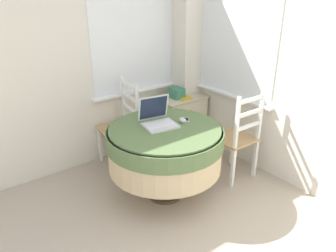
{
  "coord_description": "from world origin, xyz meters",
  "views": [
    {
      "loc": [
        -0.94,
        -0.58,
        1.99
      ],
      "look_at": [
        0.87,
        1.81,
        0.67
      ],
      "focal_mm": 35.0,
      "sensor_mm": 36.0,
      "label": 1
    }
  ],
  "objects_px": {
    "corner_cabinet": "(180,120)",
    "storage_box": "(177,93)",
    "dining_chair_near_back_window": "(122,126)",
    "cell_phone": "(186,120)",
    "laptop": "(158,119)",
    "computer_mouse": "(183,120)",
    "round_dining_table": "(165,145)",
    "book_on_cabinet": "(182,97)",
    "dining_chair_near_right_window": "(238,138)"
  },
  "relations": [
    {
      "from": "corner_cabinet",
      "to": "storage_box",
      "type": "relative_size",
      "value": 3.94
    },
    {
      "from": "dining_chair_near_back_window",
      "to": "storage_box",
      "type": "xyz_separation_m",
      "value": [
        0.79,
        -0.03,
        0.26
      ]
    },
    {
      "from": "dining_chair_near_back_window",
      "to": "cell_phone",
      "type": "bearing_deg",
      "value": -70.62
    },
    {
      "from": "laptop",
      "to": "dining_chair_near_back_window",
      "type": "distance_m",
      "value": 0.8
    },
    {
      "from": "laptop",
      "to": "cell_phone",
      "type": "distance_m",
      "value": 0.3
    },
    {
      "from": "laptop",
      "to": "dining_chair_near_back_window",
      "type": "bearing_deg",
      "value": 90.09
    },
    {
      "from": "laptop",
      "to": "computer_mouse",
      "type": "height_order",
      "value": "laptop"
    },
    {
      "from": "corner_cabinet",
      "to": "laptop",
      "type": "bearing_deg",
      "value": -139.95
    },
    {
      "from": "round_dining_table",
      "to": "book_on_cabinet",
      "type": "height_order",
      "value": "round_dining_table"
    },
    {
      "from": "round_dining_table",
      "to": "dining_chair_near_back_window",
      "type": "distance_m",
      "value": 0.84
    },
    {
      "from": "dining_chair_near_right_window",
      "to": "book_on_cabinet",
      "type": "xyz_separation_m",
      "value": [
        0.01,
        0.96,
        0.2
      ]
    },
    {
      "from": "corner_cabinet",
      "to": "dining_chair_near_right_window",
      "type": "bearing_deg",
      "value": -91.52
    },
    {
      "from": "laptop",
      "to": "round_dining_table",
      "type": "bearing_deg",
      "value": -87.26
    },
    {
      "from": "round_dining_table",
      "to": "book_on_cabinet",
      "type": "bearing_deg",
      "value": 42.71
    },
    {
      "from": "round_dining_table",
      "to": "corner_cabinet",
      "type": "relative_size",
      "value": 1.69
    },
    {
      "from": "dining_chair_near_right_window",
      "to": "book_on_cabinet",
      "type": "relative_size",
      "value": 3.98
    },
    {
      "from": "dining_chair_near_back_window",
      "to": "dining_chair_near_right_window",
      "type": "bearing_deg",
      "value": -50.67
    },
    {
      "from": "dining_chair_near_right_window",
      "to": "laptop",
      "type": "bearing_deg",
      "value": 160.9
    },
    {
      "from": "round_dining_table",
      "to": "corner_cabinet",
      "type": "xyz_separation_m",
      "value": [
        0.86,
        0.83,
        -0.23
      ]
    },
    {
      "from": "computer_mouse",
      "to": "book_on_cabinet",
      "type": "distance_m",
      "value": 0.99
    },
    {
      "from": "round_dining_table",
      "to": "cell_phone",
      "type": "height_order",
      "value": "cell_phone"
    },
    {
      "from": "laptop",
      "to": "storage_box",
      "type": "distance_m",
      "value": 1.06
    },
    {
      "from": "dining_chair_near_back_window",
      "to": "corner_cabinet",
      "type": "xyz_separation_m",
      "value": [
        0.86,
        -0.01,
        -0.14
      ]
    },
    {
      "from": "dining_chair_near_back_window",
      "to": "book_on_cabinet",
      "type": "xyz_separation_m",
      "value": [
        0.84,
        -0.06,
        0.2
      ]
    },
    {
      "from": "corner_cabinet",
      "to": "book_on_cabinet",
      "type": "bearing_deg",
      "value": -109.44
    },
    {
      "from": "cell_phone",
      "to": "dining_chair_near_right_window",
      "type": "bearing_deg",
      "value": -20.84
    },
    {
      "from": "laptop",
      "to": "dining_chair_near_right_window",
      "type": "relative_size",
      "value": 0.35
    },
    {
      "from": "computer_mouse",
      "to": "book_on_cabinet",
      "type": "bearing_deg",
      "value": 51.09
    },
    {
      "from": "storage_box",
      "to": "dining_chair_near_right_window",
      "type": "bearing_deg",
      "value": -87.37
    },
    {
      "from": "computer_mouse",
      "to": "dining_chair_near_back_window",
      "type": "relative_size",
      "value": 0.09
    },
    {
      "from": "laptop",
      "to": "corner_cabinet",
      "type": "distance_m",
      "value": 1.22
    },
    {
      "from": "dining_chair_near_back_window",
      "to": "book_on_cabinet",
      "type": "distance_m",
      "value": 0.87
    },
    {
      "from": "computer_mouse",
      "to": "dining_chair_near_right_window",
      "type": "xyz_separation_m",
      "value": [
        0.62,
        -0.19,
        -0.3
      ]
    },
    {
      "from": "round_dining_table",
      "to": "computer_mouse",
      "type": "distance_m",
      "value": 0.3
    },
    {
      "from": "computer_mouse",
      "to": "corner_cabinet",
      "type": "xyz_separation_m",
      "value": [
        0.64,
        0.83,
        -0.44
      ]
    },
    {
      "from": "round_dining_table",
      "to": "computer_mouse",
      "type": "relative_size",
      "value": 12.41
    },
    {
      "from": "round_dining_table",
      "to": "computer_mouse",
      "type": "height_order",
      "value": "computer_mouse"
    },
    {
      "from": "laptop",
      "to": "storage_box",
      "type": "bearing_deg",
      "value": 41.65
    },
    {
      "from": "round_dining_table",
      "to": "book_on_cabinet",
      "type": "xyz_separation_m",
      "value": [
        0.84,
        0.77,
        0.11
      ]
    },
    {
      "from": "round_dining_table",
      "to": "dining_chair_near_right_window",
      "type": "bearing_deg",
      "value": -12.55
    },
    {
      "from": "corner_cabinet",
      "to": "book_on_cabinet",
      "type": "xyz_separation_m",
      "value": [
        -0.02,
        -0.06,
        0.34
      ]
    },
    {
      "from": "dining_chair_near_right_window",
      "to": "storage_box",
      "type": "distance_m",
      "value": 1.02
    },
    {
      "from": "round_dining_table",
      "to": "dining_chair_near_back_window",
      "type": "xyz_separation_m",
      "value": [
        -0.01,
        0.84,
        -0.09
      ]
    },
    {
      "from": "storage_box",
      "to": "book_on_cabinet",
      "type": "height_order",
      "value": "storage_box"
    },
    {
      "from": "cell_phone",
      "to": "book_on_cabinet",
      "type": "distance_m",
      "value": 0.94
    },
    {
      "from": "dining_chair_near_back_window",
      "to": "corner_cabinet",
      "type": "relative_size",
      "value": 1.51
    },
    {
      "from": "computer_mouse",
      "to": "dining_chair_near_back_window",
      "type": "distance_m",
      "value": 0.91
    },
    {
      "from": "cell_phone",
      "to": "dining_chair_near_back_window",
      "type": "height_order",
      "value": "dining_chair_near_back_window"
    },
    {
      "from": "dining_chair_near_back_window",
      "to": "dining_chair_near_right_window",
      "type": "distance_m",
      "value": 1.32
    },
    {
      "from": "laptop",
      "to": "corner_cabinet",
      "type": "bearing_deg",
      "value": 40.05
    }
  ]
}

